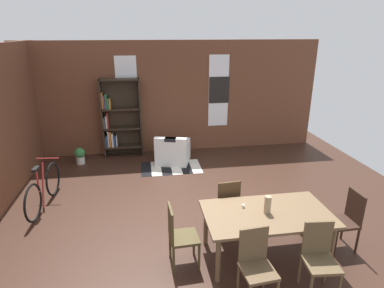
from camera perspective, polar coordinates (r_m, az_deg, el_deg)
ground_plane at (r=6.01m, az=0.69°, el=-12.96°), size 9.31×9.31×0.00m
back_wall_brick at (r=8.85m, az=-3.27°, el=8.24°), size 8.03×0.12×3.00m
window_pane_0 at (r=8.71m, az=-11.41°, el=8.72°), size 0.55×0.02×1.95m
window_pane_1 at (r=8.95m, az=4.72°, el=9.32°), size 0.55×0.02×1.95m
dining_table at (r=4.91m, az=13.16°, el=-12.54°), size 1.84×1.03×0.74m
vase_on_table at (r=4.80m, az=13.28°, el=-10.43°), size 0.10×0.10×0.26m
tealight_candle_0 at (r=4.91m, az=9.06°, el=-10.82°), size 0.04×0.04×0.05m
dining_chair_near_right at (r=4.62m, az=21.65°, el=-18.00°), size 0.44×0.44×0.95m
dining_chair_far_left at (r=5.46m, az=6.11°, el=-10.36°), size 0.43×0.43×0.95m
dining_chair_head_left at (r=4.70m, az=-2.34°, el=-15.73°), size 0.42×0.42×0.95m
dining_chair_near_left at (r=4.30m, az=11.31°, el=-20.02°), size 0.43×0.43×0.95m
dining_chair_head_right at (r=5.56m, az=25.75°, el=-11.79°), size 0.41×0.41×0.95m
bookshelf_tall at (r=8.70m, az=-12.86°, el=4.35°), size 1.02×0.30×2.07m
armchair_white at (r=8.25m, az=-3.42°, el=-1.43°), size 0.99×0.99×0.75m
bicycle_second at (r=6.84m, az=-24.85°, el=-7.29°), size 0.44×1.67×0.89m
potted_plant_by_shelf at (r=8.65m, az=-19.26°, el=-1.87°), size 0.26×0.26×0.42m
striped_rug at (r=8.03m, az=-3.74°, el=-4.18°), size 1.48×0.89×0.01m
framed_picture at (r=8.95m, az=4.82°, el=9.53°), size 0.56×0.03×0.72m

